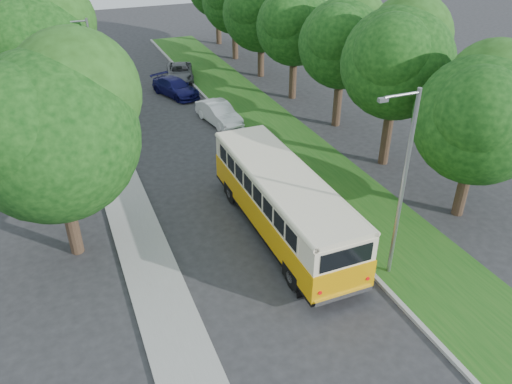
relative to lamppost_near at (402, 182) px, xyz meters
name	(u,v)px	position (x,y,z in m)	size (l,w,h in m)	color
ground	(269,263)	(-4.21, 2.50, -4.37)	(120.00, 120.00, 0.00)	#272729
curb	(293,191)	(-0.61, 7.50, -4.29)	(0.20, 70.00, 0.15)	gray
grass_verge	(332,182)	(1.74, 7.50, -4.30)	(4.50, 70.00, 0.13)	#1A4F15
sidewalk	(135,225)	(-9.01, 7.50, -4.31)	(2.20, 70.00, 0.12)	gray
treeline	(206,27)	(-1.06, 20.49, 1.56)	(24.27, 41.91, 9.46)	#332319
lamppost_near	(402,182)	(0.00, 0.00, 0.00)	(1.71, 0.16, 8.00)	gray
lamppost_far	(94,76)	(-8.91, 18.50, -0.25)	(1.71, 0.16, 7.50)	gray
warning_sign	(113,136)	(-8.71, 14.48, -2.66)	(0.56, 0.10, 2.50)	gray
vintage_bus	(283,204)	(-2.78, 4.31, -2.76)	(2.79, 10.84, 3.22)	#ECA107
car_silver	(264,166)	(-1.44, 9.58, -3.64)	(1.73, 4.30, 1.46)	#B0AFB4
car_white	(219,113)	(-1.21, 17.87, -3.64)	(1.53, 4.39, 1.45)	white
car_blue	(175,87)	(-2.55, 24.45, -3.69)	(1.89, 4.65, 1.35)	#121252
car_grey	(180,72)	(-1.21, 28.16, -3.71)	(2.18, 4.74, 1.32)	#53565A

